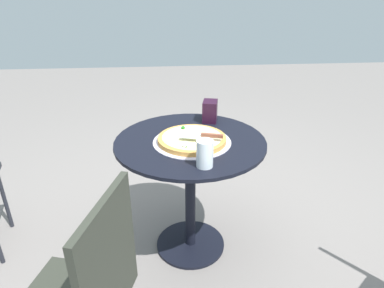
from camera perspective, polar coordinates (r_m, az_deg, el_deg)
ground_plane at (r=2.16m, az=-0.26°, el=-16.78°), size 10.00×10.00×0.00m
patio_table at (r=1.84m, az=-0.30°, el=-4.52°), size 0.80×0.80×0.72m
pizza_on_tray at (r=1.73m, az=-0.01°, el=0.78°), size 0.41×0.41×0.05m
pizza_server at (r=1.68m, az=1.76°, el=1.49°), size 0.22×0.11×0.02m
drinking_cup at (r=1.48m, az=2.20°, el=-1.65°), size 0.08×0.08×0.13m
napkin_dispenser at (r=1.99m, az=3.09°, el=5.63°), size 0.10×0.12×0.12m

